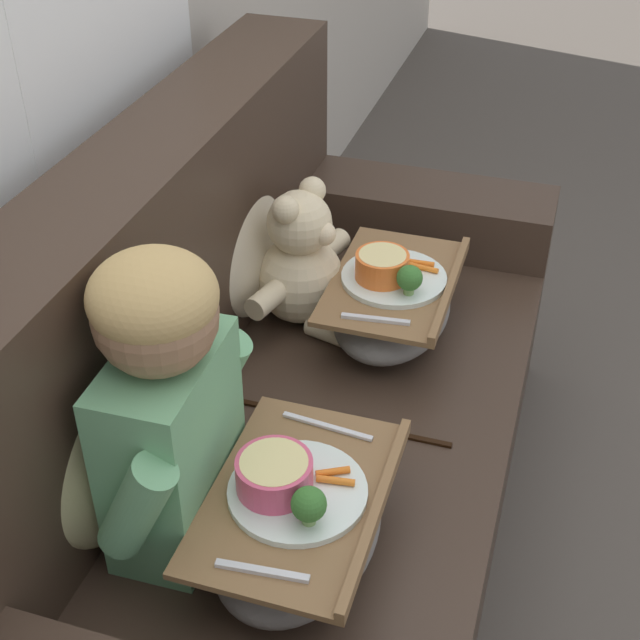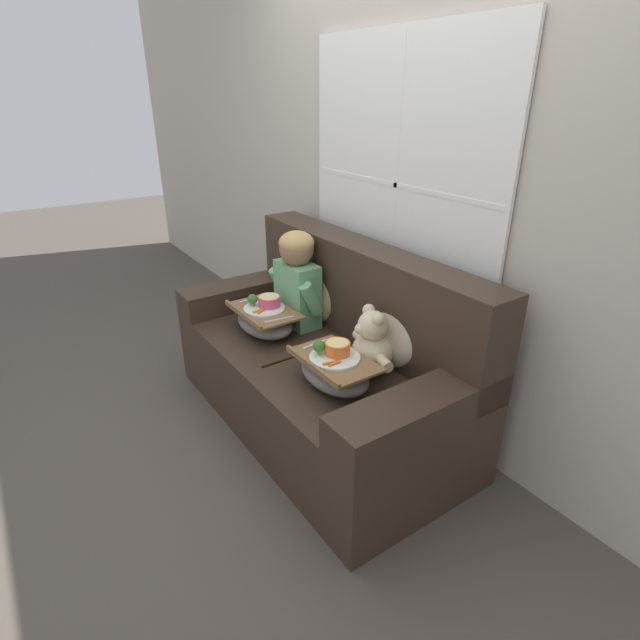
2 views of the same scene
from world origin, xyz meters
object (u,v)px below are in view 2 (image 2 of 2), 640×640
(lap_tray_teddy, at_px, (334,370))
(throw_pillow_behind_teddy, at_px, (394,330))
(teddy_bear, at_px, (371,346))
(couch, at_px, (325,364))
(lap_tray_child, at_px, (265,319))
(throw_pillow_behind_child, at_px, (317,288))
(child_figure, at_px, (297,275))

(lap_tray_teddy, bearing_deg, throw_pillow_behind_teddy, 89.74)
(lap_tray_teddy, bearing_deg, teddy_bear, 89.90)
(couch, bearing_deg, lap_tray_child, -151.51)
(throw_pillow_behind_child, bearing_deg, lap_tray_teddy, -27.91)
(lap_tray_child, bearing_deg, throw_pillow_behind_child, 89.83)
(couch, distance_m, lap_tray_child, 0.43)
(throw_pillow_behind_teddy, bearing_deg, throw_pillow_behind_child, -180.00)
(throw_pillow_behind_teddy, xyz_separation_m, lap_tray_teddy, (-0.00, -0.35, -0.11))
(teddy_bear, bearing_deg, couch, -174.68)
(throw_pillow_behind_child, height_order, teddy_bear, throw_pillow_behind_child)
(throw_pillow_behind_child, xyz_separation_m, throw_pillow_behind_teddy, (0.67, 0.00, 0.00))
(couch, height_order, teddy_bear, couch)
(couch, relative_size, child_figure, 3.21)
(throw_pillow_behind_child, distance_m, teddy_bear, 0.68)
(throw_pillow_behind_child, distance_m, lap_tray_teddy, 0.76)
(couch, xyz_separation_m, lap_tray_teddy, (0.33, -0.18, 0.19))
(lap_tray_teddy, bearing_deg, couch, 151.21)
(throw_pillow_behind_child, bearing_deg, throw_pillow_behind_teddy, 0.00)
(throw_pillow_behind_teddy, xyz_separation_m, teddy_bear, (-0.00, -0.14, -0.05))
(throw_pillow_behind_teddy, height_order, lap_tray_teddy, throw_pillow_behind_teddy)
(throw_pillow_behind_child, xyz_separation_m, child_figure, (0.00, -0.14, 0.11))
(throw_pillow_behind_teddy, height_order, teddy_bear, throw_pillow_behind_teddy)
(teddy_bear, xyz_separation_m, lap_tray_child, (-0.67, -0.21, -0.06))
(throw_pillow_behind_child, height_order, lap_tray_child, throw_pillow_behind_child)
(couch, bearing_deg, child_figure, 174.10)
(lap_tray_child, bearing_deg, couch, 28.49)
(lap_tray_child, bearing_deg, child_figure, 89.72)
(throw_pillow_behind_child, distance_m, lap_tray_child, 0.37)
(throw_pillow_behind_child, xyz_separation_m, teddy_bear, (0.67, -0.14, -0.05))
(throw_pillow_behind_child, height_order, lap_tray_teddy, throw_pillow_behind_child)
(child_figure, bearing_deg, throw_pillow_behind_child, 90.01)
(child_figure, distance_m, teddy_bear, 0.69)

